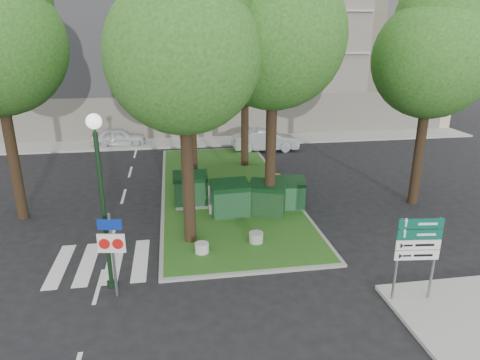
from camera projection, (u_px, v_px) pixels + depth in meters
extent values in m
plane|color=black|center=(240.00, 274.00, 14.08)|extent=(120.00, 120.00, 0.00)
cube|color=#294F16|center=(225.00, 190.00, 21.62)|extent=(6.00, 16.00, 0.12)
cube|color=gray|center=(225.00, 190.00, 21.62)|extent=(6.30, 16.30, 0.10)
cube|color=#999993|center=(200.00, 142.00, 31.37)|extent=(42.00, 3.00, 0.12)
cube|color=silver|center=(128.00, 260.00, 14.92)|extent=(5.00, 3.00, 0.01)
cube|color=tan|center=(191.00, 29.00, 35.83)|extent=(41.00, 12.00, 16.00)
cylinder|color=black|center=(188.00, 165.00, 15.21)|extent=(0.44, 0.44, 6.16)
sphere|color=#205115|center=(183.00, 56.00, 14.01)|extent=(5.20, 5.20, 5.20)
cylinder|color=black|center=(271.00, 141.00, 17.51)|extent=(0.44, 0.44, 6.72)
sphere|color=#205115|center=(273.00, 36.00, 16.20)|extent=(5.60, 5.60, 5.60)
cylinder|color=black|center=(192.00, 131.00, 21.41)|extent=(0.44, 0.44, 5.88)
sphere|color=#205115|center=(189.00, 57.00, 20.26)|extent=(4.80, 4.80, 4.80)
sphere|color=#205115|center=(194.00, 19.00, 19.95)|extent=(3.60, 3.60, 3.60)
cylinder|color=black|center=(245.00, 108.00, 24.51)|extent=(0.44, 0.44, 7.00)
sphere|color=#205115|center=(245.00, 30.00, 23.15)|extent=(5.80, 5.80, 5.80)
cylinder|color=black|center=(11.00, 145.00, 17.39)|extent=(0.44, 0.44, 6.44)
cylinder|color=black|center=(420.00, 142.00, 19.16)|extent=(0.44, 0.44, 5.88)
sphere|color=#205115|center=(432.00, 59.00, 18.02)|extent=(5.00, 5.00, 5.00)
sphere|color=#205115|center=(442.00, 17.00, 17.71)|extent=(3.75, 3.75, 3.75)
cube|color=#0E3517|center=(191.00, 191.00, 19.58)|extent=(1.52, 1.04, 1.19)
cube|color=black|center=(190.00, 176.00, 19.36)|extent=(1.57, 1.11, 0.34)
cube|color=#103619|center=(230.00, 201.00, 18.32)|extent=(1.63, 1.17, 1.23)
cube|color=black|center=(230.00, 185.00, 18.09)|extent=(1.69, 1.25, 0.35)
cube|color=black|center=(267.00, 200.00, 18.43)|extent=(1.76, 1.48, 1.18)
cube|color=black|center=(267.00, 186.00, 18.21)|extent=(1.84, 1.57, 0.34)
cube|color=#164924|center=(288.00, 195.00, 19.14)|extent=(1.54, 1.15, 1.12)
cube|color=black|center=(289.00, 181.00, 18.93)|extent=(1.60, 1.23, 0.32)
cylinder|color=#AEAFA9|center=(202.00, 248.00, 15.20)|extent=(0.50, 0.50, 0.35)
cylinder|color=gray|center=(256.00, 237.00, 15.96)|extent=(0.53, 0.53, 0.38)
cylinder|color=gray|center=(216.00, 208.00, 18.61)|extent=(0.59, 0.59, 0.42)
cylinder|color=orange|center=(277.00, 181.00, 21.60)|extent=(0.40, 0.40, 0.70)
cylinder|color=black|center=(104.00, 214.00, 12.59)|extent=(0.14, 0.14, 4.93)
cylinder|color=black|center=(112.00, 284.00, 13.35)|extent=(0.30, 0.30, 0.20)
sphere|color=white|center=(94.00, 121.00, 11.70)|extent=(0.43, 0.43, 0.43)
cylinder|color=slate|center=(113.00, 256.00, 12.49)|extent=(0.10, 0.10, 2.69)
cube|color=navy|center=(110.00, 224.00, 12.17)|extent=(0.70, 0.15, 0.32)
cube|color=white|center=(112.00, 243.00, 12.36)|extent=(0.80, 0.17, 0.59)
cylinder|color=red|center=(105.00, 243.00, 12.33)|extent=(0.32, 0.08, 0.32)
cylinder|color=red|center=(119.00, 242.00, 12.39)|extent=(0.32, 0.08, 0.32)
cylinder|color=slate|center=(397.00, 260.00, 12.16)|extent=(0.09, 0.09, 2.56)
cylinder|color=slate|center=(434.00, 259.00, 12.21)|extent=(0.09, 0.09, 2.56)
cube|color=#094E3C|center=(421.00, 223.00, 11.82)|extent=(1.28, 0.18, 0.30)
cube|color=#094E3C|center=(419.00, 234.00, 11.93)|extent=(1.28, 0.18, 0.30)
cube|color=white|center=(418.00, 244.00, 12.03)|extent=(1.28, 0.18, 0.30)
cube|color=white|center=(416.00, 255.00, 12.14)|extent=(1.28, 0.18, 0.30)
imported|color=silver|center=(119.00, 137.00, 30.17)|extent=(3.78, 1.59, 1.28)
imported|color=#A5A9AD|center=(265.00, 140.00, 28.97)|extent=(4.48, 1.69, 1.46)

